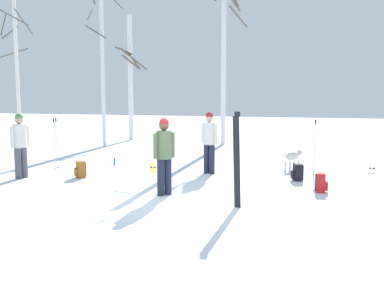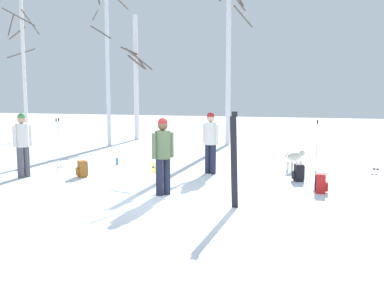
% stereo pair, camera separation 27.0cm
% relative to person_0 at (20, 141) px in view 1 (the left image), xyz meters
% --- Properties ---
extents(ground_plane, '(60.00, 60.00, 0.00)m').
position_rel_person_0_xyz_m(ground_plane, '(4.70, -1.50, -0.98)').
color(ground_plane, white).
extents(person_0, '(0.34, 0.47, 1.72)m').
position_rel_person_0_xyz_m(person_0, '(0.00, 0.00, 0.00)').
color(person_0, '#4C4C56').
rests_on(person_0, ground_plane).
extents(person_1, '(0.40, 0.39, 1.72)m').
position_rel_person_0_xyz_m(person_1, '(4.25, -0.89, 0.00)').
color(person_1, '#1E2338').
rests_on(person_1, ground_plane).
extents(person_2, '(0.49, 0.34, 1.72)m').
position_rel_person_0_xyz_m(person_2, '(4.70, 1.83, 0.00)').
color(person_2, '#1E2338').
rests_on(person_2, ground_plane).
extents(dog, '(0.58, 0.74, 0.57)m').
position_rel_person_0_xyz_m(dog, '(6.96, 2.98, -0.59)').
color(dog, beige).
rests_on(dog, ground_plane).
extents(ski_pair_planted_0, '(0.19, 0.05, 1.90)m').
position_rel_person_0_xyz_m(ski_pair_planted_0, '(5.94, -1.51, -0.03)').
color(ski_pair_planted_0, black).
rests_on(ski_pair_planted_0, ground_plane).
extents(ski_pair_lying_0, '(0.76, 1.69, 0.05)m').
position_rel_person_0_xyz_m(ski_pair_lying_0, '(2.88, 2.29, -0.97)').
color(ski_pair_lying_0, yellow).
rests_on(ski_pair_lying_0, ground_plane).
extents(ski_pair_lying_1, '(0.49, 1.84, 0.05)m').
position_rel_person_0_xyz_m(ski_pair_lying_1, '(9.25, 3.74, -0.97)').
color(ski_pair_lying_1, black).
rests_on(ski_pair_lying_1, ground_plane).
extents(ski_poles_0, '(0.07, 0.25, 1.51)m').
position_rel_person_0_xyz_m(ski_poles_0, '(7.54, 2.44, -0.17)').
color(ski_poles_0, '#B2B2BC').
rests_on(ski_poles_0, ground_plane).
extents(ski_poles_1, '(0.07, 0.24, 1.51)m').
position_rel_person_0_xyz_m(ski_poles_1, '(0.28, 1.24, -0.17)').
color(ski_poles_1, '#B2B2BC').
rests_on(ski_poles_1, ground_plane).
extents(backpack_0, '(0.35, 0.34, 0.44)m').
position_rel_person_0_xyz_m(backpack_0, '(1.48, 0.44, -0.77)').
color(backpack_0, '#99591E').
rests_on(backpack_0, ground_plane).
extents(backpack_1, '(0.33, 0.31, 0.44)m').
position_rel_person_0_xyz_m(backpack_1, '(7.10, 1.44, -0.77)').
color(backpack_1, black).
rests_on(backpack_1, ground_plane).
extents(backpack_2, '(0.30, 0.27, 0.44)m').
position_rel_person_0_xyz_m(backpack_2, '(7.64, 0.26, -0.77)').
color(backpack_2, red).
rests_on(backpack_2, ground_plane).
extents(water_bottle_0, '(0.06, 0.06, 0.23)m').
position_rel_person_0_xyz_m(water_bottle_0, '(1.57, 2.43, -0.87)').
color(water_bottle_0, '#1E72BF').
rests_on(water_bottle_0, ground_plane).
extents(birch_tree_0, '(1.83, 1.83, 6.59)m').
position_rel_person_0_xyz_m(birch_tree_0, '(-5.38, 7.45, 2.51)').
color(birch_tree_0, silver).
rests_on(birch_tree_0, ground_plane).
extents(birch_tree_1, '(1.40, 1.21, 7.32)m').
position_rel_person_0_xyz_m(birch_tree_1, '(-0.79, 6.66, 2.86)').
color(birch_tree_1, silver).
rests_on(birch_tree_1, ground_plane).
extents(birch_tree_2, '(1.51, 1.04, 5.77)m').
position_rel_person_0_xyz_m(birch_tree_2, '(-0.59, 9.18, 1.98)').
color(birch_tree_2, silver).
rests_on(birch_tree_2, ground_plane).
extents(birch_tree_3, '(1.77, 1.35, 7.39)m').
position_rel_person_0_xyz_m(birch_tree_3, '(3.96, 8.36, 2.92)').
color(birch_tree_3, silver).
rests_on(birch_tree_3, ground_plane).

